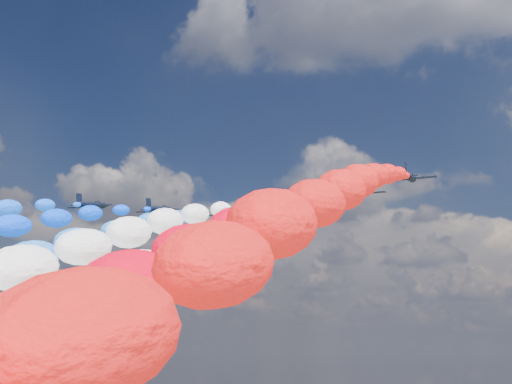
% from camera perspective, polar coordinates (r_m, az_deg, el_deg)
% --- Properties ---
extents(jet_0, '(8.67, 11.65, 4.33)m').
position_cam_1_polar(jet_0, '(133.80, -13.42, -1.06)').
color(jet_0, black).
extents(jet_1, '(8.77, 11.72, 4.33)m').
position_cam_1_polar(jet_1, '(135.47, -8.01, -1.44)').
color(jet_1, black).
extents(jet_2, '(8.53, 11.55, 4.33)m').
position_cam_1_polar(jet_2, '(137.86, -2.23, -1.75)').
color(jet_2, black).
extents(trail_2, '(6.20, 126.69, 46.94)m').
position_cam_1_polar(trail_2, '(79.06, -20.33, -8.11)').
color(trail_2, blue).
extents(jet_3, '(8.97, 11.86, 4.33)m').
position_cam_1_polar(jet_3, '(130.97, 1.03, -1.16)').
color(jet_3, black).
extents(trail_3, '(6.20, 126.69, 46.94)m').
position_cam_1_polar(trail_3, '(70.07, -16.31, -7.87)').
color(trail_3, white).
extents(jet_4, '(8.43, 11.48, 4.33)m').
position_cam_1_polar(jet_4, '(146.51, 2.39, -2.42)').
color(jet_4, black).
extents(trail_4, '(6.20, 126.69, 46.94)m').
position_cam_1_polar(trail_4, '(84.48, -10.86, -8.94)').
color(trail_4, white).
extents(jet_5, '(8.81, 11.75, 4.33)m').
position_cam_1_polar(jet_5, '(134.20, 5.94, -1.38)').
color(jet_5, black).
extents(trail_5, '(6.20, 126.69, 46.94)m').
position_cam_1_polar(trail_5, '(70.34, -6.55, -8.32)').
color(trail_5, red).
extents(jet_6, '(8.72, 11.68, 4.33)m').
position_cam_1_polar(jet_6, '(121.13, 8.73, -0.04)').
color(jet_6, black).
extents(trail_6, '(6.20, 126.69, 46.94)m').
position_cam_1_polar(trail_6, '(55.98, -3.56, -7.20)').
color(trail_6, red).
extents(jet_7, '(8.31, 11.39, 4.33)m').
position_cam_1_polar(jet_7, '(112.02, 12.56, 1.18)').
color(jet_7, black).
extents(trail_7, '(6.20, 126.69, 46.94)m').
position_cam_1_polar(trail_7, '(45.33, 3.21, -5.85)').
color(trail_7, red).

